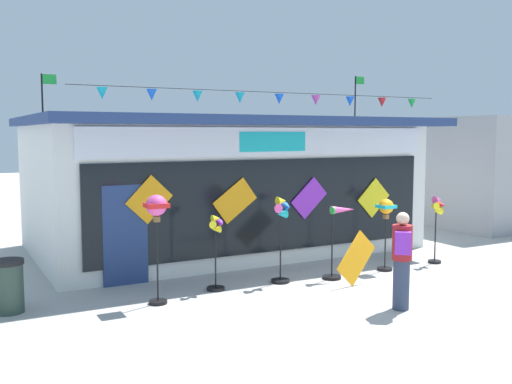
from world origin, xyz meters
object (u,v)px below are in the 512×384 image
(wind_spinner_left, at_px, (216,246))
(wind_spinner_center_right, at_px, (338,234))
(person_near_camera, at_px, (402,259))
(wind_spinner_far_left, at_px, (157,215))
(wind_spinner_far_right, at_px, (437,215))
(display_kite_on_ground, at_px, (356,258))
(wind_spinner_center_left, at_px, (281,225))
(trash_bin, at_px, (9,286))
(kite_shop_building, at_px, (222,183))
(wind_spinner_right, at_px, (386,215))

(wind_spinner_left, distance_m, wind_spinner_center_right, 2.66)
(person_near_camera, bearing_deg, wind_spinner_far_left, 5.84)
(wind_spinner_far_right, xyz_separation_m, person_near_camera, (-3.20, -2.34, -0.23))
(wind_spinner_far_right, distance_m, display_kite_on_ground, 2.97)
(wind_spinner_center_left, bearing_deg, wind_spinner_far_right, -2.68)
(wind_spinner_center_left, height_order, trash_bin, wind_spinner_center_left)
(kite_shop_building, bearing_deg, trash_bin, -147.89)
(wind_spinner_left, xyz_separation_m, wind_spinner_center_left, (1.40, -0.10, 0.30))
(kite_shop_building, height_order, trash_bin, kite_shop_building)
(wind_spinner_right, distance_m, display_kite_on_ground, 1.63)
(wind_spinner_center_right, height_order, trash_bin, wind_spinner_center_right)
(wind_spinner_center_right, bearing_deg, kite_shop_building, 99.15)
(trash_bin, bearing_deg, person_near_camera, -27.04)
(kite_shop_building, distance_m, person_near_camera, 6.59)
(wind_spinner_center_left, bearing_deg, kite_shop_building, 82.01)
(trash_bin, bearing_deg, display_kite_on_ground, -11.95)
(wind_spinner_center_right, bearing_deg, wind_spinner_far_left, 179.80)
(wind_spinner_far_left, height_order, wind_spinner_left, wind_spinner_far_left)
(wind_spinner_far_left, bearing_deg, wind_spinner_center_right, -0.20)
(wind_spinner_far_right, relative_size, trash_bin, 1.74)
(trash_bin, bearing_deg, wind_spinner_left, -6.14)
(person_near_camera, distance_m, display_kite_on_ground, 1.76)
(wind_spinner_far_left, height_order, trash_bin, wind_spinner_far_left)
(wind_spinner_center_right, relative_size, display_kite_on_ground, 1.54)
(display_kite_on_ground, bearing_deg, wind_spinner_center_right, 89.49)
(wind_spinner_center_right, height_order, display_kite_on_ground, wind_spinner_center_right)
(wind_spinner_left, bearing_deg, kite_shop_building, 63.39)
(wind_spinner_far_left, height_order, wind_spinner_far_right, wind_spinner_far_left)
(wind_spinner_right, relative_size, wind_spinner_far_right, 1.01)
(wind_spinner_right, xyz_separation_m, wind_spinner_far_right, (1.52, -0.01, -0.10))
(kite_shop_building, xyz_separation_m, wind_spinner_left, (-1.96, -3.91, -0.84))
(wind_spinner_far_right, distance_m, trash_bin, 9.17)
(wind_spinner_far_left, distance_m, display_kite_on_ground, 4.10)
(wind_spinner_left, height_order, person_near_camera, person_near_camera)
(kite_shop_building, height_order, display_kite_on_ground, kite_shop_building)
(kite_shop_building, xyz_separation_m, wind_spinner_right, (2.00, -4.18, -0.49))
(wind_spinner_far_right, distance_m, person_near_camera, 3.97)
(wind_spinner_right, height_order, display_kite_on_ground, wind_spinner_right)
(kite_shop_building, distance_m, wind_spinner_left, 4.45)
(wind_spinner_far_right, bearing_deg, trash_bin, 175.74)
(wind_spinner_right, xyz_separation_m, display_kite_on_ground, (-1.32, -0.66, -0.69))
(wind_spinner_right, relative_size, person_near_camera, 0.94)
(wind_spinner_left, height_order, display_kite_on_ground, wind_spinner_left)
(wind_spinner_left, relative_size, wind_spinner_center_right, 0.97)
(kite_shop_building, bearing_deg, wind_spinner_center_right, -80.85)
(wind_spinner_far_left, xyz_separation_m, trash_bin, (-2.37, 0.70, -1.12))
(wind_spinner_far_left, distance_m, wind_spinner_center_right, 3.97)
(person_near_camera, relative_size, display_kite_on_ground, 1.71)
(wind_spinner_center_left, bearing_deg, person_near_camera, -70.97)
(wind_spinner_center_left, height_order, wind_spinner_center_right, wind_spinner_center_left)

